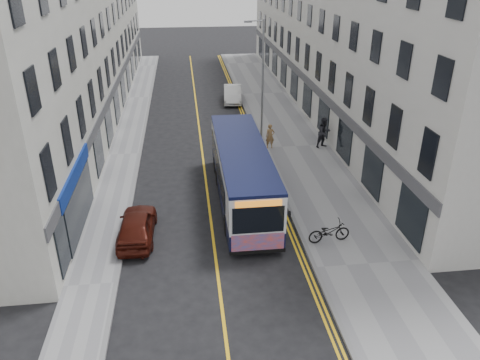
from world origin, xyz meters
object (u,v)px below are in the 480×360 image
object	(u,v)px
streetlamp	(261,76)
city_bus	(242,172)
pedestrian_near	(270,136)
pedestrian_far	(324,133)
car_white	(232,94)
bicycle	(329,232)
car_maroon	(137,225)

from	to	relation	value
streetlamp	city_bus	bearing A→B (deg)	-105.00
streetlamp	pedestrian_near	size ratio (longest dim) A/B	4.96
pedestrian_far	car_white	size ratio (longest dim) A/B	0.48
city_bus	pedestrian_far	world-z (taller)	city_bus
bicycle	car_white	world-z (taller)	car_white
pedestrian_near	car_maroon	distance (m)	12.59
streetlamp	car_white	world-z (taller)	streetlamp
bicycle	car_maroon	size ratio (longest dim) A/B	0.49
pedestrian_near	car_maroon	xyz separation A→B (m)	(-7.87, -9.83, -0.25)
streetlamp	city_bus	distance (m)	9.70
car_white	streetlamp	bearing A→B (deg)	-78.90
bicycle	city_bus	bearing A→B (deg)	31.03
bicycle	pedestrian_far	distance (m)	11.41
pedestrian_near	car_white	bearing A→B (deg)	94.64
city_bus	bicycle	world-z (taller)	city_bus
streetlamp	bicycle	xyz separation A→B (m)	(0.92, -13.42, -3.76)
streetlamp	city_bus	xyz separation A→B (m)	(-2.41, -8.99, -2.72)
city_bus	car_maroon	world-z (taller)	city_bus
pedestrian_near	streetlamp	bearing A→B (deg)	96.40
pedestrian_far	car_maroon	world-z (taller)	pedestrian_far
streetlamp	bicycle	distance (m)	13.96
pedestrian_far	car_white	xyz separation A→B (m)	(-4.80, 11.62, -0.44)
city_bus	pedestrian_far	size ratio (longest dim) A/B	5.19
car_white	pedestrian_far	bearing A→B (deg)	-62.46
city_bus	car_white	xyz separation A→B (m)	(1.44, 18.22, -0.97)
streetlamp	car_white	xyz separation A→B (m)	(-0.97, 9.22, -3.69)
city_bus	car_maroon	xyz separation A→B (m)	(-5.16, -2.94, -0.99)
city_bus	car_maroon	size ratio (longest dim) A/B	2.66
bicycle	pedestrian_near	xyz separation A→B (m)	(-0.61, 11.31, 0.30)
city_bus	pedestrian_near	bearing A→B (deg)	68.51
pedestrian_far	city_bus	bearing A→B (deg)	-157.24
city_bus	car_maroon	bearing A→B (deg)	-150.31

